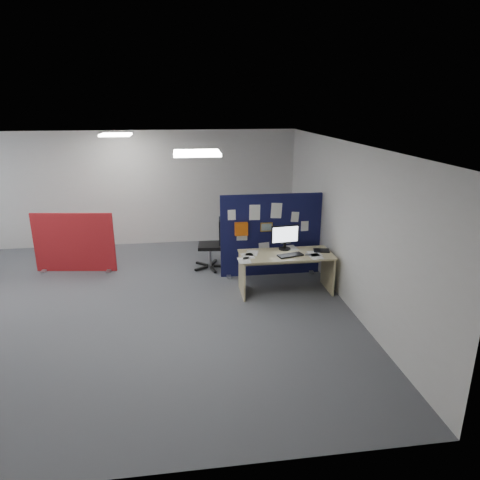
{
  "coord_description": "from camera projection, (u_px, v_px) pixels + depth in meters",
  "views": [
    {
      "loc": [
        1.79,
        -6.69,
        3.31
      ],
      "look_at": [
        2.76,
        0.37,
        1.0
      ],
      "focal_mm": 32.0,
      "sensor_mm": 36.0,
      "label": 1
    }
  ],
  "objects": [
    {
      "name": "main_desk",
      "position": [
        285.0,
        262.0,
        7.7
      ],
      "size": [
        1.65,
        0.73,
        0.73
      ],
      "color": "tan",
      "rests_on": "floor"
    },
    {
      "name": "monitor_main",
      "position": [
        285.0,
        236.0,
        7.77
      ],
      "size": [
        0.52,
        0.22,
        0.45
      ],
      "rotation": [
        0.0,
        0.0,
        0.11
      ],
      "color": "black",
      "rests_on": "main_desk"
    },
    {
      "name": "paper_tray",
      "position": [
        321.0,
        250.0,
        7.76
      ],
      "size": [
        0.32,
        0.28,
        0.01
      ],
      "primitive_type": "cube",
      "rotation": [
        0.0,
        0.0,
        -0.23
      ],
      "color": "black",
      "rests_on": "main_desk"
    },
    {
      "name": "navy_divider",
      "position": [
        270.0,
        235.0,
        8.37
      ],
      "size": [
        1.99,
        0.3,
        1.64
      ],
      "color": "#10123B",
      "rests_on": "floor"
    },
    {
      "name": "wall_right",
      "position": [
        344.0,
        223.0,
        7.26
      ],
      "size": [
        0.02,
        7.0,
        2.7
      ],
      "primitive_type": "cube",
      "color": "silver",
      "rests_on": "floor"
    },
    {
      "name": "wall_back",
      "position": [
        105.0,
        190.0,
        9.98
      ],
      "size": [
        9.0,
        0.02,
        2.7
      ],
      "primitive_type": "cube",
      "color": "silver",
      "rests_on": "floor"
    },
    {
      "name": "desk_papers",
      "position": [
        278.0,
        254.0,
        7.57
      ],
      "size": [
        1.52,
        0.85,
        0.0
      ],
      "color": "white",
      "rests_on": "main_desk"
    },
    {
      "name": "ceiling_lights",
      "position": [
        90.0,
        143.0,
        6.94
      ],
      "size": [
        4.1,
        4.1,
        0.04
      ],
      "color": "white",
      "rests_on": "ceiling"
    },
    {
      "name": "mouse",
      "position": [
        308.0,
        255.0,
        7.52
      ],
      "size": [
        0.11,
        0.09,
        0.03
      ],
      "primitive_type": "cube",
      "rotation": [
        0.0,
        0.0,
        -0.3
      ],
      "color": "#949599",
      "rests_on": "main_desk"
    },
    {
      "name": "ceiling",
      "position": [
        57.0,
        145.0,
        6.26
      ],
      "size": [
        9.0,
        7.0,
        0.02
      ],
      "primitive_type": "cube",
      "color": "white",
      "rests_on": "wall_back"
    },
    {
      "name": "red_divider",
      "position": [
        74.0,
        243.0,
        8.61
      ],
      "size": [
        1.62,
        0.3,
        1.22
      ],
      "rotation": [
        0.0,
        0.0,
        -0.13
      ],
      "color": "#A81B15",
      "rests_on": "floor"
    },
    {
      "name": "floor",
      "position": [
        79.0,
        311.0,
        7.09
      ],
      "size": [
        9.0,
        9.0,
        0.0
      ],
      "primitive_type": "plane",
      "color": "#56595E",
      "rests_on": "ground"
    },
    {
      "name": "office_chair",
      "position": [
        215.0,
        240.0,
        8.76
      ],
      "size": [
        0.71,
        0.72,
        1.08
      ],
      "rotation": [
        0.0,
        0.0,
        -0.1
      ],
      "color": "black",
      "rests_on": "floor"
    },
    {
      "name": "keyboard",
      "position": [
        290.0,
        255.0,
        7.51
      ],
      "size": [
        0.48,
        0.29,
        0.02
      ],
      "primitive_type": "cube",
      "rotation": [
        0.0,
        0.0,
        0.26
      ],
      "color": "black",
      "rests_on": "main_desk"
    }
  ]
}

